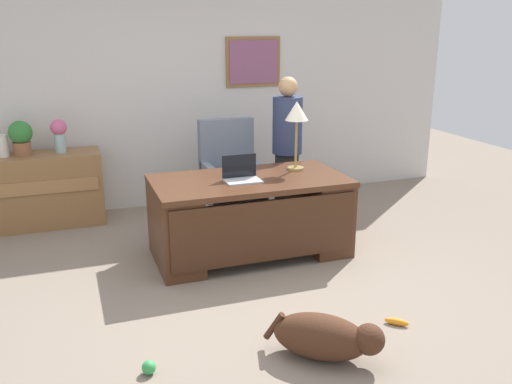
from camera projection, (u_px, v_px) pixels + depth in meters
ground_plane at (256, 291)px, 4.48m from camera, size 12.00×12.00×0.00m
back_wall at (182, 90)px, 6.44m from camera, size 7.00×0.16×2.70m
desk at (251, 214)px, 5.09m from camera, size 1.77×0.93×0.74m
credenza at (26, 191)px, 5.82m from camera, size 1.56×0.50×0.79m
armchair at (231, 179)px, 5.92m from camera, size 0.60×0.59×1.12m
person_standing at (287, 148)px, 5.95m from camera, size 0.32×0.32×1.57m
dog_lying at (326, 337)px, 3.54m from camera, size 0.68×0.62×0.30m
laptop at (241, 174)px, 4.94m from camera, size 0.32×0.22×0.22m
desk_lamp at (297, 115)px, 5.17m from camera, size 0.22×0.22×0.66m
vase_with_flowers at (59, 133)px, 5.77m from camera, size 0.17×0.17×0.36m
vase_empty at (0, 146)px, 5.62m from camera, size 0.15×0.15×0.22m
potted_plant at (21, 136)px, 5.66m from camera, size 0.24×0.24×0.36m
dog_toy_ball at (149, 367)px, 3.40m from camera, size 0.09×0.09×0.09m
dog_toy_bone at (397, 322)px, 3.97m from camera, size 0.16×0.15×0.05m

